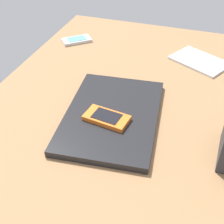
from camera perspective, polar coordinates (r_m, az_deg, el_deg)
The scene contains 5 objects.
desk_surface at distance 86.86cm, azimuth 2.01°, elevation -0.37°, with size 120.00×80.00×3.00cm, color olive.
laptop_closed at distance 82.56cm, azimuth -0.00°, elevation -0.59°, with size 34.80×23.84×1.81cm, color black.
cell_phone_on_laptop at distance 79.34cm, azimuth -0.99°, elevation -1.06°, with size 7.54×12.07×1.31cm.
cell_phone_on_desk at distance 122.87cm, azimuth -6.48°, elevation 12.95°, with size 11.25×11.82×1.19cm.
notepad at distance 111.99cm, azimuth 15.72°, elevation 8.96°, with size 11.96×18.11×0.80cm, color white.
Camera 1 is at (65.20, 18.47, 55.82)cm, focal length 49.96 mm.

